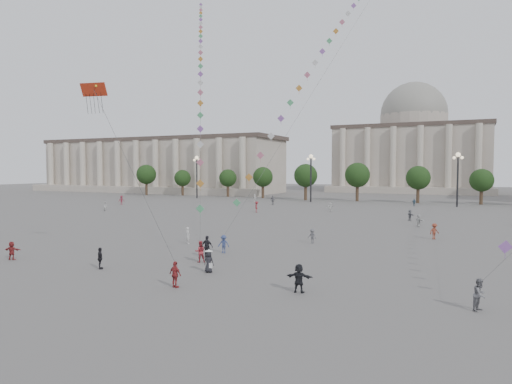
% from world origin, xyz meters
% --- Properties ---
extents(ground, '(360.00, 360.00, 0.00)m').
position_xyz_m(ground, '(0.00, 0.00, 0.00)').
color(ground, '#5E5B59').
rests_on(ground, ground).
extents(hall_west, '(84.00, 26.22, 17.20)m').
position_xyz_m(hall_west, '(-75.00, 93.89, 8.43)').
color(hall_west, '#A49A8A').
rests_on(hall_west, ground).
extents(hall_central, '(48.30, 34.30, 35.50)m').
position_xyz_m(hall_central, '(0.00, 129.22, 14.23)').
color(hall_central, '#A49A8A').
rests_on(hall_central, ground).
extents(tree_row, '(137.12, 5.12, 8.00)m').
position_xyz_m(tree_row, '(0.00, 78.00, 5.39)').
color(tree_row, '#332619').
rests_on(tree_row, ground).
extents(lamp_post_far_west, '(2.00, 0.90, 10.65)m').
position_xyz_m(lamp_post_far_west, '(-45.00, 70.00, 7.35)').
color(lamp_post_far_west, '#262628').
rests_on(lamp_post_far_west, ground).
extents(lamp_post_mid_west, '(2.00, 0.90, 10.65)m').
position_xyz_m(lamp_post_mid_west, '(-15.00, 70.00, 7.35)').
color(lamp_post_mid_west, '#262628').
rests_on(lamp_post_mid_west, ground).
extents(lamp_post_mid_east, '(2.00, 0.90, 10.65)m').
position_xyz_m(lamp_post_mid_east, '(15.00, 70.00, 7.35)').
color(lamp_post_mid_east, '#262628').
rests_on(lamp_post_mid_east, ground).
extents(person_crowd_0, '(0.92, 0.50, 1.49)m').
position_xyz_m(person_crowd_0, '(7.21, 68.00, 0.74)').
color(person_crowd_0, '#30516C').
rests_on(person_crowd_0, ground).
extents(person_crowd_1, '(1.00, 0.94, 1.63)m').
position_xyz_m(person_crowd_1, '(-41.42, 34.38, 0.81)').
color(person_crowd_1, silver).
rests_on(person_crowd_1, ground).
extents(person_crowd_2, '(1.24, 1.42, 1.90)m').
position_xyz_m(person_crowd_2, '(-48.04, 45.99, 0.95)').
color(person_crowd_2, maroon).
rests_on(person_crowd_2, ground).
extents(person_crowd_3, '(1.68, 0.68, 1.77)m').
position_xyz_m(person_crowd_3, '(7.96, -1.37, 0.89)').
color(person_crowd_3, black).
rests_on(person_crowd_3, ground).
extents(person_crowd_4, '(1.42, 1.33, 1.59)m').
position_xyz_m(person_crowd_4, '(-4.79, 50.00, 0.80)').
color(person_crowd_4, white).
rests_on(person_crowd_4, ground).
extents(person_crowd_6, '(1.06, 0.77, 1.48)m').
position_xyz_m(person_crowd_6, '(2.94, 16.46, 0.74)').
color(person_crowd_6, '#58585D').
rests_on(person_crowd_6, ground).
extents(person_crowd_7, '(1.38, 1.38, 1.60)m').
position_xyz_m(person_crowd_7, '(11.33, 34.83, 0.80)').
color(person_crowd_7, beige).
rests_on(person_crowd_7, ground).
extents(person_crowd_8, '(1.25, 1.21, 1.71)m').
position_xyz_m(person_crowd_8, '(13.92, 24.42, 0.85)').
color(person_crowd_8, brown).
rests_on(person_crowd_8, ground).
extents(person_crowd_10, '(0.52, 0.70, 1.74)m').
position_xyz_m(person_crowd_10, '(-26.58, 65.22, 0.87)').
color(person_crowd_10, beige).
rests_on(person_crowd_10, ground).
extents(person_crowd_12, '(1.28, 1.50, 1.63)m').
position_xyz_m(person_crowd_12, '(9.51, 41.27, 0.81)').
color(person_crowd_12, slate).
rests_on(person_crowd_12, ground).
extents(person_crowd_13, '(0.73, 0.67, 1.66)m').
position_xyz_m(person_crowd_13, '(-8.27, 10.90, 0.83)').
color(person_crowd_13, silver).
rests_on(person_crowd_13, ground).
extents(person_crowd_16, '(1.18, 0.62, 1.93)m').
position_xyz_m(person_crowd_16, '(-19.63, 59.13, 0.96)').
color(person_crowd_16, slate).
rests_on(person_crowd_16, ground).
extents(person_crowd_17, '(1.22, 1.40, 1.88)m').
position_xyz_m(person_crowd_17, '(-15.81, 43.24, 0.94)').
color(person_crowd_17, maroon).
rests_on(person_crowd_17, ground).
extents(tourist_0, '(1.06, 0.62, 1.69)m').
position_xyz_m(tourist_0, '(0.48, -3.64, 0.84)').
color(tourist_0, maroon).
rests_on(tourist_0, ground).
extents(tourist_1, '(0.96, 0.95, 1.63)m').
position_xyz_m(tourist_1, '(-7.75, -1.62, 0.81)').
color(tourist_1, black).
rests_on(tourist_1, ground).
extents(tourist_2, '(1.49, 0.82, 1.53)m').
position_xyz_m(tourist_2, '(-16.91, -2.11, 0.76)').
color(tourist_2, maroon).
rests_on(tourist_2, ground).
extents(tourist_4, '(1.10, 0.48, 1.85)m').
position_xyz_m(tourist_4, '(-2.80, 5.63, 0.93)').
color(tourist_4, black).
rests_on(tourist_4, ground).
extents(kite_flyer_0, '(1.06, 1.04, 1.73)m').
position_xyz_m(kite_flyer_0, '(-2.32, 3.74, 0.86)').
color(kite_flyer_0, '#9E2B34').
rests_on(kite_flyer_0, ground).
extents(kite_flyer_1, '(1.16, 0.84, 1.62)m').
position_xyz_m(kite_flyer_1, '(-2.54, 8.00, 0.81)').
color(kite_flyer_1, navy).
rests_on(kite_flyer_1, ground).
extents(kite_flyer_2, '(0.96, 1.05, 1.74)m').
position_xyz_m(kite_flyer_2, '(17.85, -0.64, 0.87)').
color(kite_flyer_2, slate).
rests_on(kite_flyer_2, ground).
extents(hat_person, '(0.80, 0.60, 1.69)m').
position_xyz_m(hat_person, '(0.20, 0.89, 0.84)').
color(hat_person, black).
rests_on(hat_person, ground).
extents(dragon_kite, '(6.55, 2.65, 16.93)m').
position_xyz_m(dragon_kite, '(-10.23, 0.64, 13.11)').
color(dragon_kite, '#A92712').
rests_on(dragon_kite, ground).
extents(kite_train_west, '(31.65, 50.02, 73.07)m').
position_xyz_m(kite_train_west, '(-18.99, 30.60, 23.81)').
color(kite_train_west, '#3F3F3F').
rests_on(kite_train_west, ground).
extents(kite_train_mid, '(9.34, 57.30, 79.15)m').
position_xyz_m(kite_train_mid, '(2.03, 38.41, 30.23)').
color(kite_train_mid, '#3F3F3F').
rests_on(kite_train_mid, ground).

